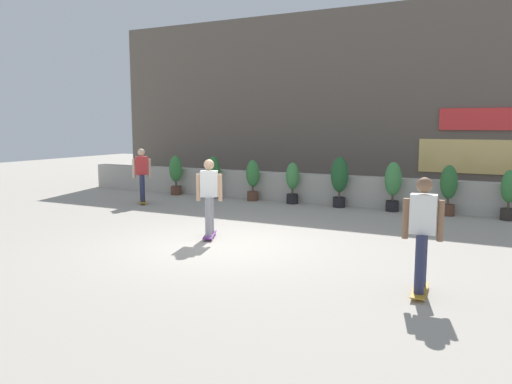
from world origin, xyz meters
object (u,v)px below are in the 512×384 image
at_px(potted_plant_7, 509,192).
at_px(skater_mid_plaza, 209,195).
at_px(potted_plant_3, 292,181).
at_px(potted_plant_4, 340,178).
at_px(potted_plant_6, 449,187).
at_px(skater_by_wall_right, 142,173).
at_px(potted_plant_2, 253,178).
at_px(potted_plant_1, 213,174).
at_px(potted_plant_5, 393,183).
at_px(potted_plant_0, 176,173).
at_px(skater_foreground, 422,230).

relative_size(potted_plant_7, skater_mid_plaza, 0.76).
height_order(potted_plant_3, potted_plant_4, potted_plant_4).
bearing_deg(potted_plant_6, skater_by_wall_right, -166.58).
height_order(potted_plant_2, potted_plant_3, potted_plant_2).
relative_size(potted_plant_1, potted_plant_3, 1.09).
bearing_deg(potted_plant_3, skater_by_wall_right, -153.54).
bearing_deg(potted_plant_2, potted_plant_6, -0.00).
bearing_deg(potted_plant_2, potted_plant_5, -0.00).
distance_m(potted_plant_5, skater_by_wall_right, 7.48).
height_order(potted_plant_3, potted_plant_7, potted_plant_7).
bearing_deg(potted_plant_7, skater_by_wall_right, -168.45).
relative_size(potted_plant_4, skater_mid_plaza, 0.88).
bearing_deg(potted_plant_0, potted_plant_6, 0.00).
distance_m(potted_plant_6, potted_plant_7, 1.45).
bearing_deg(skater_mid_plaza, potted_plant_0, 131.77).
distance_m(potted_plant_3, skater_foreground, 8.42).
bearing_deg(potted_plant_2, skater_by_wall_right, -143.33).
relative_size(potted_plant_5, skater_foreground, 0.82).
bearing_deg(potted_plant_1, potted_plant_4, 0.00).
relative_size(potted_plant_0, potted_plant_5, 0.98).
height_order(skater_mid_plaza, skater_foreground, same).
bearing_deg(potted_plant_3, potted_plant_4, -0.00).
distance_m(potted_plant_6, skater_foreground, 6.88).
relative_size(potted_plant_5, skater_by_wall_right, 0.82).
xyz_separation_m(potted_plant_1, potted_plant_4, (4.34, 0.00, 0.08)).
bearing_deg(potted_plant_4, potted_plant_7, 0.00).
xyz_separation_m(potted_plant_0, potted_plant_3, (4.38, 0.00, -0.07)).
bearing_deg(potted_plant_6, potted_plant_3, 180.00).
xyz_separation_m(potted_plant_0, potted_plant_1, (1.53, -0.00, 0.02)).
height_order(potted_plant_3, skater_foreground, skater_foreground).
distance_m(potted_plant_0, potted_plant_3, 4.38).
bearing_deg(potted_plant_2, potted_plant_1, -180.00).
bearing_deg(potted_plant_3, potted_plant_6, 0.00).
bearing_deg(potted_plant_6, skater_mid_plaza, -129.74).
distance_m(potted_plant_1, skater_mid_plaza, 6.00).
distance_m(potted_plant_4, skater_by_wall_right, 6.01).
height_order(potted_plant_0, potted_plant_3, potted_plant_0).
xyz_separation_m(potted_plant_4, skater_by_wall_right, (-5.64, -2.07, 0.07)).
bearing_deg(potted_plant_6, potted_plant_7, 0.00).
distance_m(potted_plant_7, skater_mid_plaza, 7.71).
xyz_separation_m(potted_plant_0, potted_plant_6, (8.88, 0.00, -0.00)).
xyz_separation_m(potted_plant_1, potted_plant_3, (2.85, 0.00, -0.09)).
xyz_separation_m(potted_plant_0, skater_mid_plaza, (4.60, -5.15, 0.17)).
relative_size(potted_plant_0, potted_plant_6, 1.00).
xyz_separation_m(skater_by_wall_right, skater_mid_plaza, (4.37, -3.08, 0.00)).
distance_m(potted_plant_2, potted_plant_7, 7.33).
bearing_deg(skater_by_wall_right, potted_plant_7, 11.55).
height_order(potted_plant_0, potted_plant_2, potted_plant_0).
relative_size(potted_plant_3, skater_foreground, 0.75).
height_order(potted_plant_5, potted_plant_7, potted_plant_5).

